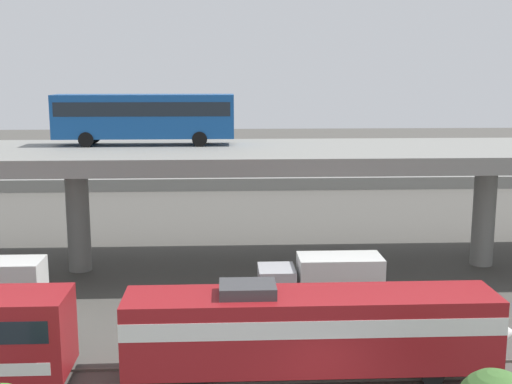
% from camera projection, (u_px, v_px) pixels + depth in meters
% --- Properties ---
extents(rail_strip_near, '(110.00, 0.12, 0.12)m').
position_uv_depth(rail_strip_near, '(319.00, 381.00, 27.81)').
color(rail_strip_near, '#59544C').
rests_on(rail_strip_near, ground_plane).
extents(rail_strip_far, '(110.00, 0.12, 0.12)m').
position_uv_depth(rail_strip_far, '(314.00, 365.00, 29.32)').
color(rail_strip_far, '#59544C').
rests_on(rail_strip_far, ground_plane).
extents(train_locomotive, '(17.07, 3.04, 4.18)m').
position_uv_depth(train_locomotive, '(329.00, 326.00, 28.21)').
color(train_locomotive, maroon).
rests_on(train_locomotive, ground_plane).
extents(highway_overpass, '(96.00, 11.61, 8.13)m').
position_uv_depth(highway_overpass, '(284.00, 159.00, 42.96)').
color(highway_overpass, gray).
rests_on(highway_overpass, ground_plane).
extents(transit_bus_on_overpass, '(12.00, 2.68, 3.40)m').
position_uv_depth(transit_bus_on_overpass, '(145.00, 115.00, 43.99)').
color(transit_bus_on_overpass, '#14478C').
rests_on(transit_bus_on_overpass, highway_overpass).
extents(service_truck_west, '(6.80, 2.46, 3.04)m').
position_uv_depth(service_truck_west, '(324.00, 281.00, 36.15)').
color(service_truck_west, '#B7B7BC').
rests_on(service_truck_west, ground_plane).
extents(pier_parking_lot, '(77.21, 12.08, 1.39)m').
position_uv_depth(pier_parking_lot, '(258.00, 176.00, 78.56)').
color(pier_parking_lot, gray).
rests_on(pier_parking_lot, ground_plane).
extents(parked_car_0, '(4.37, 1.98, 1.50)m').
position_uv_depth(parked_car_0, '(195.00, 166.00, 76.78)').
color(parked_car_0, '#0C4C26').
rests_on(parked_car_0, pier_parking_lot).
extents(parked_car_1, '(4.12, 1.92, 1.50)m').
position_uv_depth(parked_car_1, '(217.00, 162.00, 80.13)').
color(parked_car_1, black).
rests_on(parked_car_1, pier_parking_lot).
extents(parked_car_2, '(4.15, 1.98, 1.50)m').
position_uv_depth(parked_car_2, '(132.00, 163.00, 78.98)').
color(parked_car_2, black).
rests_on(parked_car_2, pier_parking_lot).
extents(parked_car_3, '(4.02, 1.98, 1.50)m').
position_uv_depth(parked_car_3, '(47.00, 168.00, 75.35)').
color(parked_car_3, '#515459').
rests_on(parked_car_3, pier_parking_lot).
extents(harbor_water, '(140.00, 36.00, 0.01)m').
position_uv_depth(harbor_water, '(250.00, 157.00, 101.28)').
color(harbor_water, '#385B7A').
rests_on(harbor_water, ground_plane).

